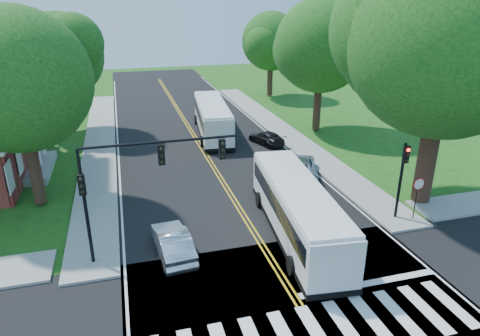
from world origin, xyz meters
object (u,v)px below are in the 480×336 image
object	(u,v)px
dark_sedan	(266,138)
bus_follow	(212,118)
signal_nw	(136,174)
suv	(299,166)
signal_ne	(403,171)
bus_lead	(297,209)
hatchback	(173,242)

from	to	relation	value
dark_sedan	bus_follow	bearing A→B (deg)	-65.60
bus_follow	signal_nw	bearing A→B (deg)	74.53
signal_nw	suv	distance (m)	14.21
signal_ne	suv	size ratio (longest dim) A/B	0.88
bus_lead	hatchback	xyz separation A→B (m)	(-6.52, -0.18, -0.82)
signal_ne	dark_sedan	bearing A→B (deg)	99.86
bus_follow	hatchback	distance (m)	20.34
bus_lead	dark_sedan	size ratio (longest dim) A/B	2.95
bus_lead	bus_follow	distance (m)	19.17
signal_nw	bus_follow	world-z (taller)	signal_nw
signal_nw	bus_lead	world-z (taller)	signal_nw
bus_follow	suv	bearing A→B (deg)	114.37
hatchback	dark_sedan	size ratio (longest dim) A/B	1.10
signal_ne	bus_follow	size ratio (longest dim) A/B	0.38
bus_follow	dark_sedan	bearing A→B (deg)	138.78
signal_nw	suv	size ratio (longest dim) A/B	1.44
bus_follow	suv	size ratio (longest dim) A/B	2.34
signal_ne	hatchback	distance (m)	12.86
suv	dark_sedan	world-z (taller)	suv
signal_ne	bus_lead	distance (m)	6.31
bus_lead	hatchback	bearing A→B (deg)	7.66
signal_nw	dark_sedan	xyz separation A→B (m)	(11.45, 14.98, -3.81)
signal_nw	bus_follow	bearing A→B (deg)	68.29
dark_sedan	bus_lead	bearing A→B (deg)	58.58
bus_lead	suv	xyz separation A→B (m)	(3.47, 7.69, -0.83)
bus_lead	bus_follow	size ratio (longest dim) A/B	0.97
bus_lead	hatchback	distance (m)	6.57
signal_ne	bus_lead	bearing A→B (deg)	-179.79
signal_nw	bus_lead	xyz separation A→B (m)	(7.91, -0.01, -2.85)
signal_ne	suv	bearing A→B (deg)	109.22
hatchback	suv	world-z (taller)	hatchback
bus_lead	suv	size ratio (longest dim) A/B	2.28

